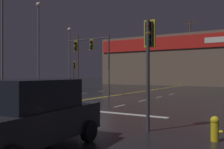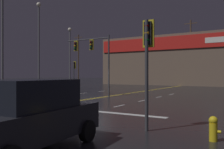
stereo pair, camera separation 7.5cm
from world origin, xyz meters
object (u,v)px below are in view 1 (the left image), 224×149
object	(u,v)px
streetlight_near_right	(2,20)
streetlight_median_approach	(39,35)
traffic_signal_corner_northwest	(74,69)
traffic_signal_median	(91,50)
streetlight_near_left	(69,49)
parked_car	(31,115)
fire_hydrant	(215,128)
traffic_signal_corner_southeast	(149,49)

from	to	relation	value
streetlight_near_right	streetlight_median_approach	size ratio (longest dim) A/B	1.13
traffic_signal_corner_northwest	traffic_signal_median	bearing A→B (deg)	-42.42
streetlight_near_left	parked_car	bearing A→B (deg)	-51.44
fire_hydrant	parked_car	xyz separation A→B (m)	(-4.02, -3.50, 0.55)
streetlight_near_right	traffic_signal_corner_southeast	bearing A→B (deg)	-21.78
streetlight_near_right	parked_car	xyz separation A→B (m)	(17.17, -11.40, -6.60)
streetlight_near_left	streetlight_median_approach	size ratio (longest dim) A/B	0.83
fire_hydrant	parked_car	world-z (taller)	parked_car
traffic_signal_median	traffic_signal_corner_northwest	size ratio (longest dim) A/B	1.47
streetlight_median_approach	fire_hydrant	world-z (taller)	streetlight_median_approach
traffic_signal_corner_northwest	traffic_signal_corner_southeast	bearing A→B (deg)	-44.70
traffic_signal_corner_northwest	streetlight_near_right	xyz separation A→B (m)	(-0.48, -10.70, 4.76)
traffic_signal_corner_southeast	traffic_signal_corner_northwest	world-z (taller)	traffic_signal_corner_southeast
fire_hydrant	traffic_signal_corner_southeast	bearing A→B (deg)	171.69
traffic_signal_corner_southeast	traffic_signal_corner_northwest	bearing A→B (deg)	135.30
fire_hydrant	traffic_signal_corner_northwest	bearing A→B (deg)	138.10
streetlight_near_left	parked_car	distance (m)	31.50
traffic_signal_corner_southeast	fire_hydrant	xyz separation A→B (m)	(2.26, -0.33, -2.53)
traffic_signal_median	streetlight_median_approach	size ratio (longest dim) A/B	0.51
streetlight_near_right	fire_hydrant	world-z (taller)	streetlight_near_right
traffic_signal_corner_northwest	parked_car	bearing A→B (deg)	-52.92
traffic_signal_median	fire_hydrant	distance (m)	17.06
parked_car	traffic_signal_corner_southeast	bearing A→B (deg)	65.34
traffic_signal_corner_southeast	streetlight_near_left	bearing A→B (deg)	135.91
streetlight_near_left	fire_hydrant	distance (m)	31.81
traffic_signal_median	streetlight_median_approach	distance (m)	10.49
streetlight_near_left	streetlight_near_right	world-z (taller)	streetlight_near_right
streetlight_median_approach	fire_hydrant	distance (m)	26.90
traffic_signal_corner_northwest	streetlight_median_approach	xyz separation A→B (m)	(-1.54, -4.92, 4.03)
traffic_signal_median	traffic_signal_corner_southeast	distance (m)	14.82
traffic_signal_median	parked_car	world-z (taller)	traffic_signal_median
traffic_signal_corner_northwest	streetlight_near_left	distance (m)	4.63
streetlight_near_left	parked_car	world-z (taller)	streetlight_near_left
parked_car	fire_hydrant	bearing A→B (deg)	41.04
traffic_signal_median	parked_car	size ratio (longest dim) A/B	1.26
streetlight_median_approach	parked_car	xyz separation A→B (m)	(18.24, -17.18, -5.87)
traffic_signal_corner_northwest	streetlight_near_right	size ratio (longest dim) A/B	0.31
streetlight_median_approach	fire_hydrant	bearing A→B (deg)	-31.56
traffic_signal_median	parked_car	distance (m)	17.11
fire_hydrant	parked_car	bearing A→B (deg)	-138.96
traffic_signal_corner_southeast	parked_car	distance (m)	4.66
traffic_signal_corner_southeast	fire_hydrant	distance (m)	3.41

